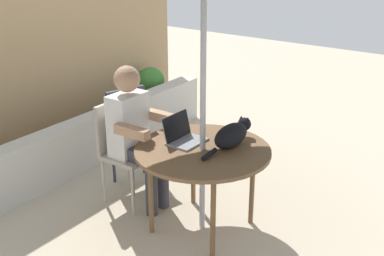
# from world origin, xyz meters

# --- Properties ---
(ground_plane) EXTENTS (14.00, 14.00, 0.00)m
(ground_plane) POSITION_xyz_m (0.00, 0.00, 0.00)
(ground_plane) COLOR #BCAD93
(fence_back) EXTENTS (4.67, 0.08, 1.85)m
(fence_back) POSITION_xyz_m (0.00, 2.18, 0.92)
(fence_back) COLOR tan
(fence_back) RESTS_ON ground
(planter_wall_low) EXTENTS (4.20, 0.20, 0.53)m
(planter_wall_low) POSITION_xyz_m (0.00, 1.60, 0.26)
(planter_wall_low) COLOR beige
(planter_wall_low) RESTS_ON ground
(patio_table) EXTENTS (1.06, 1.06, 0.70)m
(patio_table) POSITION_xyz_m (0.00, 0.00, 0.65)
(patio_table) COLOR brown
(patio_table) RESTS_ON ground
(chair_occupied) EXTENTS (0.40, 0.40, 0.91)m
(chair_occupied) POSITION_xyz_m (0.00, 0.85, 0.54)
(chair_occupied) COLOR #B2A899
(chair_occupied) RESTS_ON ground
(chair_empty) EXTENTS (0.50, 0.50, 0.91)m
(chair_empty) POSITION_xyz_m (0.31, 1.00, 0.54)
(chair_empty) COLOR #33383F
(chair_empty) RESTS_ON ground
(person_seated) EXTENTS (0.48, 0.48, 1.25)m
(person_seated) POSITION_xyz_m (0.00, 0.69, 0.71)
(person_seated) COLOR white
(person_seated) RESTS_ON ground
(laptop) EXTENTS (0.31, 0.26, 0.21)m
(laptop) POSITION_xyz_m (0.03, 0.22, 0.77)
(laptop) COLOR gray
(laptop) RESTS_ON patio_table
(cat) EXTENTS (0.65, 0.21, 0.17)m
(cat) POSITION_xyz_m (0.20, -0.14, 0.79)
(cat) COLOR black
(cat) RESTS_ON patio_table
(potted_plant_near_fence) EXTENTS (0.35, 0.35, 0.68)m
(potted_plant_near_fence) POSITION_xyz_m (1.71, 1.94, 0.39)
(potted_plant_near_fence) COLOR #33383D
(potted_plant_near_fence) RESTS_ON ground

